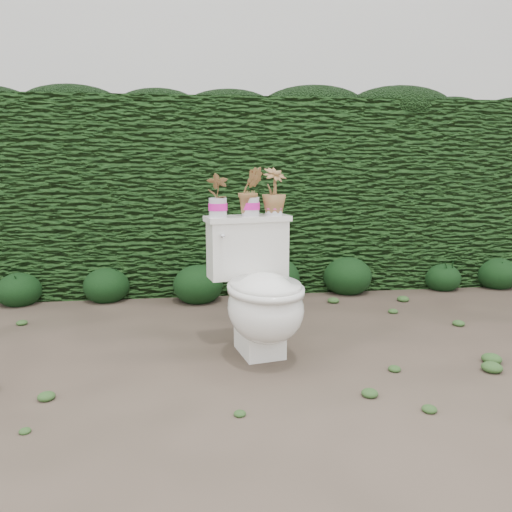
{
  "coord_description": "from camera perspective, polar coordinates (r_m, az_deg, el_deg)",
  "views": [
    {
      "loc": [
        -0.38,
        -2.91,
        1.08
      ],
      "look_at": [
        -0.0,
        -0.07,
        0.55
      ],
      "focal_mm": 35.0,
      "sensor_mm": 36.0,
      "label": 1
    }
  ],
  "objects": [
    {
      "name": "liriope_clump_3",
      "position": [
        4.0,
        -6.65,
        -2.89
      ],
      "size": [
        0.4,
        0.4,
        0.32
      ],
      "primitive_type": "ellipsoid",
      "color": "black",
      "rests_on": "ground"
    },
    {
      "name": "house_wall",
      "position": [
        9.01,
        -1.26,
        16.4
      ],
      "size": [
        8.0,
        3.5,
        4.0
      ],
      "primitive_type": "cube",
      "color": "silver",
      "rests_on": "ground"
    },
    {
      "name": "hedge",
      "position": [
        4.53,
        -2.71,
        6.96
      ],
      "size": [
        8.0,
        1.0,
        1.6
      ],
      "primitive_type": "cube",
      "color": "#224918",
      "rests_on": "ground"
    },
    {
      "name": "liriope_clump_2",
      "position": [
        4.17,
        -16.74,
        -2.89
      ],
      "size": [
        0.36,
        0.36,
        0.29
      ],
      "primitive_type": "ellipsoid",
      "color": "black",
      "rests_on": "ground"
    },
    {
      "name": "potted_plant_right",
      "position": [
        3.01,
        2.06,
        7.25
      ],
      "size": [
        0.2,
        0.2,
        0.27
      ],
      "primitive_type": "imported",
      "rotation": [
        0.0,
        0.0,
        0.46
      ],
      "color": "#3D7F27",
      "rests_on": "toilet"
    },
    {
      "name": "ground",
      "position": [
        3.12,
        -0.08,
        -9.73
      ],
      "size": [
        60.0,
        60.0,
        0.0
      ],
      "primitive_type": "plane",
      "color": "brown",
      "rests_on": "ground"
    },
    {
      "name": "potted_plant_center",
      "position": [
        2.96,
        -0.63,
        7.24
      ],
      "size": [
        0.16,
        0.14,
        0.27
      ],
      "primitive_type": "imported",
      "rotation": [
        0.0,
        0.0,
        6.39
      ],
      "color": "#3D7F27",
      "rests_on": "toilet"
    },
    {
      "name": "liriope_clump_6",
      "position": [
        4.65,
        20.53,
        -2.01
      ],
      "size": [
        0.31,
        0.31,
        0.25
      ],
      "primitive_type": "ellipsoid",
      "color": "black",
      "rests_on": "ground"
    },
    {
      "name": "liriope_clump_4",
      "position": [
        4.15,
        2.02,
        -2.1
      ],
      "size": [
        0.44,
        0.44,
        0.35
      ],
      "primitive_type": "ellipsoid",
      "color": "black",
      "rests_on": "ground"
    },
    {
      "name": "liriope_clump_7",
      "position": [
        4.91,
        25.84,
        -1.53
      ],
      "size": [
        0.36,
        0.36,
        0.29
      ],
      "primitive_type": "ellipsoid",
      "color": "black",
      "rests_on": "ground"
    },
    {
      "name": "liriope_clump_1",
      "position": [
        4.31,
        -25.48,
        -3.18
      ],
      "size": [
        0.34,
        0.34,
        0.27
      ],
      "primitive_type": "ellipsoid",
      "color": "black",
      "rests_on": "ground"
    },
    {
      "name": "potted_plant_left",
      "position": [
        2.91,
        -4.4,
        6.81
      ],
      "size": [
        0.14,
        0.12,
        0.24
      ],
      "primitive_type": "imported",
      "rotation": [
        0.0,
        0.0,
        2.87
      ],
      "color": "#3D7F27",
      "rests_on": "toilet"
    },
    {
      "name": "toilet",
      "position": [
        2.82,
        0.52,
        -4.41
      ],
      "size": [
        0.58,
        0.75,
        0.78
      ],
      "rotation": [
        0.0,
        0.0,
        0.19
      ],
      "color": "white",
      "rests_on": "ground"
    },
    {
      "name": "liriope_clump_5",
      "position": [
        4.31,
        10.37,
        -1.91
      ],
      "size": [
        0.42,
        0.42,
        0.33
      ],
      "primitive_type": "ellipsoid",
      "color": "black",
      "rests_on": "ground"
    }
  ]
}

